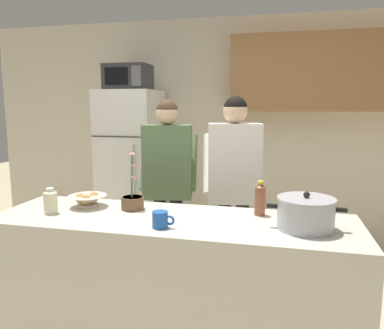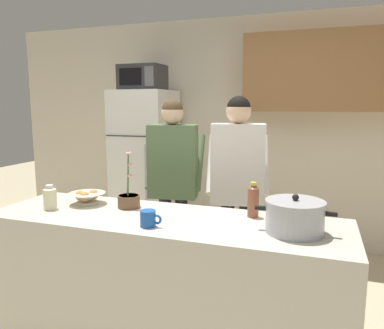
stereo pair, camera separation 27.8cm
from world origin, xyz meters
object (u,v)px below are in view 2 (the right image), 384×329
cooking_pot (295,217)px  person_by_sink (237,174)px  bottle_near_edge (50,197)px  bottle_mid_counter (253,200)px  potted_orchid (129,199)px  coffee_mug (148,218)px  microwave (143,78)px  refrigerator (145,167)px  bread_bowl (87,197)px  person_near_pot (173,171)px

cooking_pot → person_by_sink: bearing=119.6°
bottle_near_edge → bottle_mid_counter: bearing=11.6°
person_by_sink → potted_orchid: size_ratio=4.35×
coffee_mug → bottle_near_edge: size_ratio=0.79×
microwave → bottle_near_edge: size_ratio=2.89×
refrigerator → cooking_pot: refrigerator is taller
bread_bowl → bottle_near_edge: bottle_near_edge is taller
coffee_mug → bottle_near_edge: bearing=171.7°
bottle_near_edge → bottle_mid_counter: bottle_mid_counter is taller
person_by_sink → bottle_near_edge: person_by_sink is taller
person_near_pot → bottle_mid_counter: size_ratio=7.53×
refrigerator → person_near_pot: refrigerator is taller
person_by_sink → bottle_mid_counter: size_ratio=7.64×
person_by_sink → coffee_mug: person_by_sink is taller
refrigerator → cooking_pot: 2.62m
bottle_mid_counter → potted_orchid: bearing=-175.9°
microwave → potted_orchid: size_ratio=1.24×
refrigerator → potted_orchid: bearing=-67.3°
coffee_mug → bottle_mid_counter: 0.66m
cooking_pot → bottle_mid_counter: 0.34m
coffee_mug → bread_bowl: bread_bowl is taller
person_near_pot → bottle_near_edge: 1.12m
person_near_pot → bottle_near_edge: size_ratio=9.99×
person_near_pot → bottle_mid_counter: (0.83, -0.74, -0.01)m
person_by_sink → coffee_mug: bearing=-105.2°
person_by_sink → cooking_pot: (0.51, -0.90, -0.04)m
person_near_pot → potted_orchid: 0.81m
person_by_sink → potted_orchid: (-0.59, -0.74, -0.08)m
bread_bowl → cooking_pot: bearing=-5.6°
microwave → cooking_pot: microwave is taller
coffee_mug → bread_bowl: bearing=153.9°
refrigerator → bottle_near_edge: size_ratio=10.71×
bread_bowl → bottle_mid_counter: 1.16m
coffee_mug → cooking_pot: bearing=11.7°
bottle_mid_counter → potted_orchid: potted_orchid is taller
microwave → coffee_mug: microwave is taller
coffee_mug → bottle_mid_counter: size_ratio=0.59×
refrigerator → person_by_sink: bearing=-36.8°
refrigerator → potted_orchid: (0.72, -1.72, 0.09)m
microwave → refrigerator: bearing=90.1°
microwave → person_by_sink: microwave is taller
refrigerator → person_near_pot: (0.72, -0.91, 0.15)m
microwave → bread_bowl: bearing=-76.9°
cooking_pot → potted_orchid: (-1.10, 0.16, -0.03)m
refrigerator → microwave: bearing=-89.9°
refrigerator → cooking_pot: (1.82, -1.88, 0.12)m
cooking_pot → potted_orchid: size_ratio=1.12×
microwave → person_by_sink: size_ratio=0.29×
bottle_near_edge → potted_orchid: 0.52m
person_near_pot → bread_bowl: person_near_pot is taller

